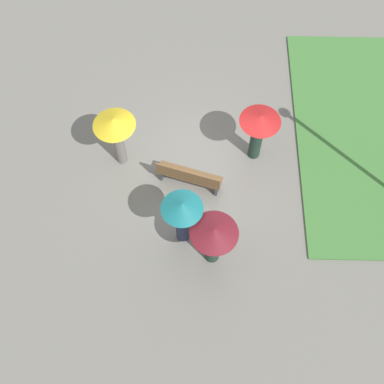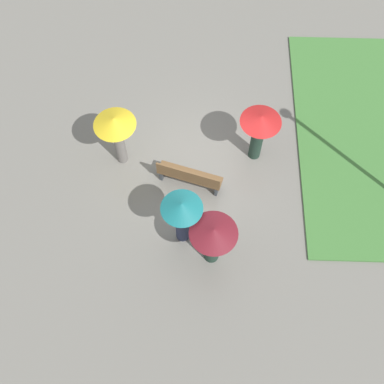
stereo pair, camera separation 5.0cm
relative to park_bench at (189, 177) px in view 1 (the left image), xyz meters
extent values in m
plane|color=slate|center=(-0.25, -0.58, -0.47)|extent=(90.00, 90.00, 0.00)
cube|color=brown|center=(-0.02, -0.07, -0.05)|extent=(1.87, 0.91, 0.05)
cube|color=brown|center=(0.03, 0.10, 0.20)|extent=(1.76, 0.56, 0.45)
cube|color=#383D42|center=(-0.80, 0.16, -0.27)|extent=(0.18, 0.39, 0.40)
cube|color=#383D42|center=(0.76, -0.30, -0.27)|extent=(0.18, 0.39, 0.40)
cylinder|color=#1E3328|center=(-1.87, -1.08, 0.06)|extent=(0.37, 0.37, 1.06)
sphere|color=tan|center=(-1.87, -1.08, 0.70)|extent=(0.22, 0.22, 0.22)
cylinder|color=#4C4C4F|center=(-1.87, -1.08, 0.99)|extent=(0.02, 0.02, 0.35)
cone|color=red|center=(-1.87, -1.08, 1.28)|extent=(1.12, 1.12, 0.24)
cylinder|color=#282D47|center=(0.12, 1.56, 0.09)|extent=(0.52, 0.52, 1.13)
sphere|color=tan|center=(0.12, 1.56, 0.75)|extent=(0.19, 0.19, 0.19)
cylinder|color=#4C4C4F|center=(0.12, 1.56, 1.02)|extent=(0.02, 0.02, 0.35)
cone|color=#197075|center=(0.12, 1.56, 1.32)|extent=(1.04, 1.04, 0.24)
cylinder|color=slate|center=(1.98, -0.80, 0.12)|extent=(0.42, 0.42, 1.18)
sphere|color=#997051|center=(1.98, -0.80, 0.81)|extent=(0.20, 0.20, 0.20)
cylinder|color=#4C4C4F|center=(1.98, -0.80, 1.08)|extent=(0.02, 0.02, 0.35)
cone|color=gold|center=(1.98, -0.80, 1.38)|extent=(1.14, 1.14, 0.25)
cylinder|color=#1E3328|center=(-0.65, 2.14, 0.02)|extent=(0.46, 0.46, 0.98)
sphere|color=#997051|center=(-0.65, 2.14, 0.62)|extent=(0.22, 0.22, 0.22)
cylinder|color=#4C4C4F|center=(-0.65, 2.14, 0.91)|extent=(0.02, 0.02, 0.35)
cone|color=maroon|center=(-0.65, 2.14, 1.18)|extent=(1.18, 1.18, 0.21)
camera|label=1|loc=(-0.23, 6.60, 11.57)|focal=45.00mm
camera|label=2|loc=(-0.28, 6.60, 11.57)|focal=45.00mm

